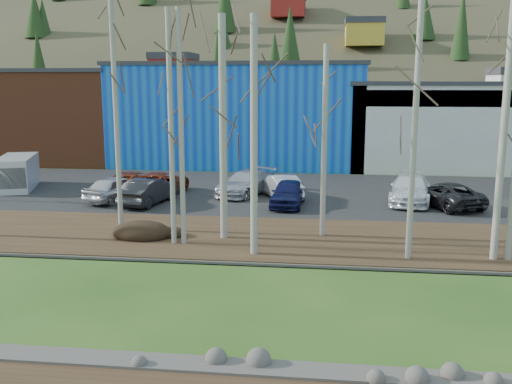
# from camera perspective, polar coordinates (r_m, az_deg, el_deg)

# --- Properties ---
(near_bank_rocks) EXTENTS (80.00, 0.80, 0.50)m
(near_bank_rocks) POSITION_cam_1_polar(r_m,az_deg,el_deg) (14.37, 1.84, -17.48)
(near_bank_rocks) COLOR #47423D
(near_bank_rocks) RESTS_ON ground
(river) EXTENTS (80.00, 8.00, 0.90)m
(river) POSITION_cam_1_polar(r_m,az_deg,el_deg) (18.07, 3.03, -11.27)
(river) COLOR black
(river) RESTS_ON ground
(far_bank_rocks) EXTENTS (80.00, 0.80, 0.46)m
(far_bank_rocks) POSITION_cam_1_polar(r_m,az_deg,el_deg) (21.91, 3.77, -7.21)
(far_bank_rocks) COLOR #47423D
(far_bank_rocks) RESTS_ON ground
(far_bank) EXTENTS (80.00, 7.00, 0.15)m
(far_bank) POSITION_cam_1_polar(r_m,az_deg,el_deg) (24.94, 4.19, -4.74)
(far_bank) COLOR #382616
(far_bank) RESTS_ON ground
(parking_lot) EXTENTS (80.00, 14.00, 0.14)m
(parking_lot) POSITION_cam_1_polar(r_m,az_deg,el_deg) (35.15, 5.04, -0.10)
(parking_lot) COLOR black
(parking_lot) RESTS_ON ground
(building_brick) EXTENTS (16.32, 12.24, 7.80)m
(building_brick) POSITION_cam_1_polar(r_m,az_deg,el_deg) (54.66, -20.56, 7.29)
(building_brick) COLOR brown
(building_brick) RESTS_ON ground
(building_blue) EXTENTS (20.40, 12.24, 8.30)m
(building_blue) POSITION_cam_1_polar(r_m,az_deg,el_deg) (49.06, -1.39, 7.93)
(building_blue) COLOR blue
(building_blue) RESTS_ON ground
(building_white) EXTENTS (18.36, 12.24, 6.80)m
(building_white) POSITION_cam_1_polar(r_m,az_deg,el_deg) (49.79, 19.72, 6.47)
(building_white) COLOR beige
(building_white) RESTS_ON ground
(hillside) EXTENTS (160.00, 72.00, 35.00)m
(hillside) POSITION_cam_1_polar(r_m,az_deg,el_deg) (94.08, 6.54, 17.52)
(hillside) COLOR #373121
(hillside) RESTS_ON ground
(dirt_mound) EXTENTS (2.62, 1.85, 0.51)m
(dirt_mound) POSITION_cam_1_polar(r_m,az_deg,el_deg) (25.44, -11.38, -3.84)
(dirt_mound) COLOR black
(dirt_mound) RESTS_ON far_bank
(birch_1) EXTENTS (0.22, 0.22, 10.59)m
(birch_1) POSITION_cam_1_polar(r_m,az_deg,el_deg) (26.24, -13.83, 7.66)
(birch_1) COLOR #B5B1A2
(birch_1) RESTS_ON far_bank
(birch_2) EXTENTS (0.32, 0.32, 9.39)m
(birch_2) POSITION_cam_1_polar(r_m,az_deg,el_deg) (24.14, -3.32, 6.27)
(birch_2) COLOR #B5B1A2
(birch_2) RESTS_ON far_bank
(birch_3) EXTENTS (0.21, 0.21, 9.54)m
(birch_3) POSITION_cam_1_polar(r_m,az_deg,el_deg) (23.38, -7.51, 6.22)
(birch_3) COLOR #B5B1A2
(birch_3) RESTS_ON far_bank
(birch_4) EXTENTS (0.28, 0.28, 9.13)m
(birch_4) POSITION_cam_1_polar(r_m,az_deg,el_deg) (21.76, -0.21, 5.42)
(birch_4) COLOR #B5B1A2
(birch_4) RESTS_ON far_bank
(birch_5) EXTENTS (0.24, 0.24, 8.22)m
(birch_5) POSITION_cam_1_polar(r_m,az_deg,el_deg) (24.70, 6.85, 4.96)
(birch_5) COLOR #B5B1A2
(birch_5) RESTS_ON far_bank
(birch_6) EXTENTS (0.23, 0.23, 10.45)m
(birch_6) POSITION_cam_1_polar(r_m,az_deg,el_deg) (21.92, 15.62, 6.78)
(birch_6) COLOR #B5B1A2
(birch_6) RESTS_ON far_bank
(birch_8) EXTENTS (0.27, 0.27, 10.06)m
(birch_8) POSITION_cam_1_polar(r_m,az_deg,el_deg) (22.93, 23.56, 5.95)
(birch_8) COLOR #B5B1A2
(birch_8) RESTS_ON far_bank
(birch_10) EXTENTS (0.21, 0.21, 9.54)m
(birch_10) POSITION_cam_1_polar(r_m,az_deg,el_deg) (23.48, -8.50, 6.21)
(birch_10) COLOR #B5B1A2
(birch_10) RESTS_ON far_bank
(car_0) EXTENTS (3.10, 4.58, 1.45)m
(car_0) POSITION_cam_1_polar(r_m,az_deg,el_deg) (33.28, -13.78, 0.38)
(car_0) COLOR silver
(car_0) RESTS_ON parking_lot
(car_1) EXTENTS (2.32, 4.58, 1.44)m
(car_1) POSITION_cam_1_polar(r_m,az_deg,el_deg) (32.06, -10.71, 0.10)
(car_1) COLOR black
(car_1) RESTS_ON parking_lot
(car_2) EXTENTS (2.96, 5.21, 1.37)m
(car_2) POSITION_cam_1_polar(r_m,az_deg,el_deg) (34.57, -9.57, 0.87)
(car_2) COLOR #9C3B1B
(car_2) RESTS_ON parking_lot
(car_3) EXTENTS (3.70, 5.28, 1.42)m
(car_3) POSITION_cam_1_polar(r_m,az_deg,el_deg) (34.08, -0.99, 0.92)
(car_3) COLOR #ACADB5
(car_3) RESTS_ON parking_lot
(car_4) EXTENTS (1.90, 4.21, 1.40)m
(car_4) POSITION_cam_1_polar(r_m,az_deg,el_deg) (31.07, 3.21, -0.11)
(car_4) COLOR #141747
(car_4) RESTS_ON parking_lot
(car_5) EXTENTS (2.94, 4.40, 1.37)m
(car_5) POSITION_cam_1_polar(r_m,az_deg,el_deg) (33.20, 2.51, 0.60)
(car_5) COLOR silver
(car_5) RESTS_ON parking_lot
(car_6) EXTENTS (4.01, 5.28, 1.33)m
(car_6) POSITION_cam_1_polar(r_m,az_deg,el_deg) (32.52, 18.40, -0.22)
(car_6) COLOR black
(car_6) RESTS_ON parking_lot
(car_7) EXTENTS (3.00, 5.55, 1.53)m
(car_7) POSITION_cam_1_polar(r_m,az_deg,el_deg) (33.08, 15.18, 0.32)
(car_7) COLOR white
(car_7) RESTS_ON parking_lot
(car_8) EXTENTS (2.96, 5.21, 1.37)m
(car_8) POSITION_cam_1_polar(r_m,az_deg,el_deg) (35.08, -12.23, 0.92)
(car_8) COLOR #9C3B1B
(car_8) RESTS_ON parking_lot
(van_grey) EXTENTS (3.33, 5.03, 2.03)m
(van_grey) POSITION_cam_1_polar(r_m,az_deg,el_deg) (38.82, -22.81, 1.76)
(van_grey) COLOR silver
(van_grey) RESTS_ON parking_lot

